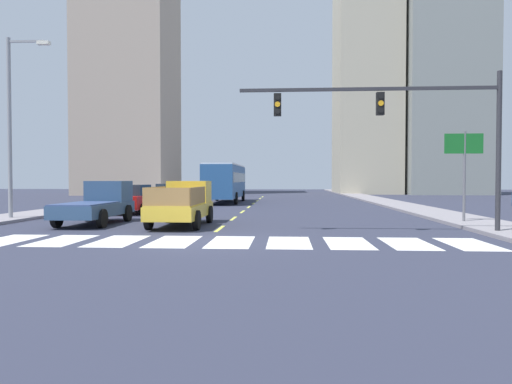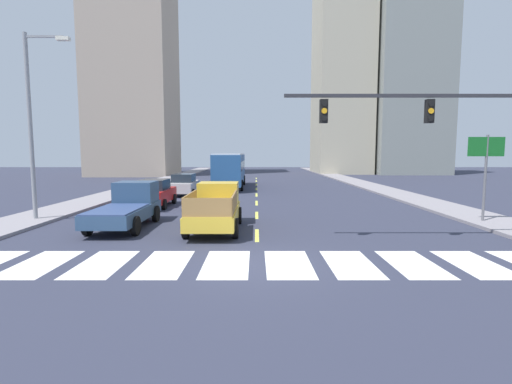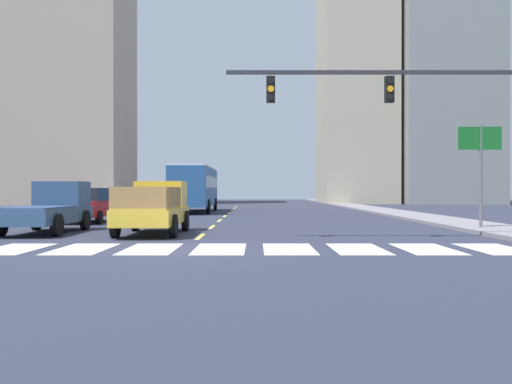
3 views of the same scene
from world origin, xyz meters
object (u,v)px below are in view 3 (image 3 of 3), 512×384
object	(u,v)px
city_bus	(196,186)
sedan_far	(132,202)
sedan_mid	(90,205)
direction_sign_green	(481,154)
pickup_stakebed	(156,208)
traffic_signal_gantry	(427,109)
pickup_dark	(52,208)

from	to	relation	value
city_bus	sedan_far	world-z (taller)	city_bus
sedan_mid	direction_sign_green	size ratio (longest dim) A/B	1.05
pickup_stakebed	direction_sign_green	size ratio (longest dim) A/B	1.24
sedan_mid	traffic_signal_gantry	bearing A→B (deg)	-34.45
pickup_dark	sedan_mid	bearing A→B (deg)	93.38
pickup_stakebed	city_bus	distance (m)	19.84
pickup_stakebed	sedan_mid	world-z (taller)	pickup_stakebed
pickup_dark	traffic_signal_gantry	bearing A→B (deg)	-15.08
pickup_stakebed	pickup_dark	bearing A→B (deg)	173.94
city_bus	direction_sign_green	xyz separation A→B (m)	(13.29, -18.71, 1.08)
sedan_mid	direction_sign_green	bearing A→B (deg)	-18.08
city_bus	sedan_far	xyz separation A→B (m)	(-3.23, -6.48, -1.09)
city_bus	sedan_far	distance (m)	7.32
direction_sign_green	city_bus	bearing A→B (deg)	125.39
sedan_far	sedan_mid	bearing A→B (deg)	-94.92
city_bus	direction_sign_green	distance (m)	22.97
pickup_stakebed	pickup_dark	world-z (taller)	same
city_bus	sedan_mid	distance (m)	13.54
pickup_dark	traffic_signal_gantry	xyz separation A→B (m)	(13.33, -3.37, 3.30)
pickup_stakebed	pickup_dark	size ratio (longest dim) A/B	1.00
pickup_dark	sedan_far	world-z (taller)	pickup_dark
traffic_signal_gantry	city_bus	bearing A→B (deg)	113.77
city_bus	traffic_signal_gantry	world-z (taller)	traffic_signal_gantry
direction_sign_green	pickup_stakebed	bearing A→B (deg)	-175.03
sedan_mid	traffic_signal_gantry	xyz separation A→B (m)	(13.80, -9.65, 3.36)
pickup_stakebed	pickup_dark	xyz separation A→B (m)	(-4.10, 0.57, -0.02)
sedan_far	sedan_mid	distance (m)	6.49
city_bus	sedan_far	size ratio (longest dim) A/B	2.45
sedan_far	direction_sign_green	bearing A→B (deg)	-36.00
sedan_far	traffic_signal_gantry	xyz separation A→B (m)	(13.18, -16.11, 3.36)
city_bus	sedan_mid	xyz separation A→B (m)	(-3.85, -12.94, -1.09)
pickup_stakebed	sedan_far	world-z (taller)	pickup_stakebed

